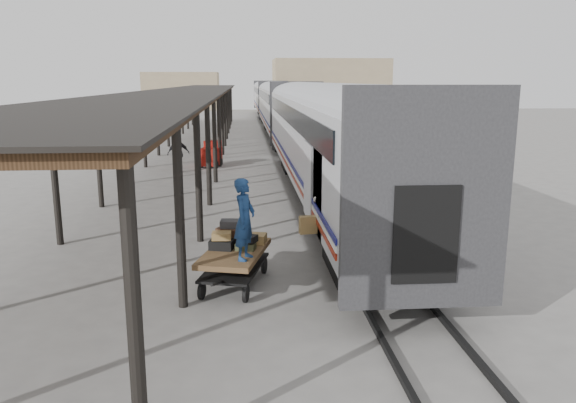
# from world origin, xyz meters

# --- Properties ---
(ground) EXTENTS (160.00, 160.00, 0.00)m
(ground) POSITION_xyz_m (0.00, 0.00, 0.00)
(ground) COLOR slate
(ground) RESTS_ON ground
(train) EXTENTS (3.45, 76.01, 4.01)m
(train) POSITION_xyz_m (3.19, 33.79, 2.69)
(train) COLOR silver
(train) RESTS_ON ground
(canopy) EXTENTS (4.90, 64.30, 4.15)m
(canopy) POSITION_xyz_m (-3.40, 24.00, 4.00)
(canopy) COLOR #422B19
(canopy) RESTS_ON ground
(rails) EXTENTS (1.54, 150.00, 0.12)m
(rails) POSITION_xyz_m (3.20, 34.00, 0.06)
(rails) COLOR black
(rails) RESTS_ON ground
(building_far) EXTENTS (18.00, 10.00, 8.00)m
(building_far) POSITION_xyz_m (14.00, 78.00, 4.00)
(building_far) COLOR tan
(building_far) RESTS_ON ground
(building_left) EXTENTS (12.00, 8.00, 6.00)m
(building_left) POSITION_xyz_m (-10.00, 82.00, 3.00)
(building_left) COLOR tan
(building_left) RESTS_ON ground
(baggage_cart) EXTENTS (1.81, 2.64, 0.86)m
(baggage_cart) POSITION_xyz_m (-0.26, -0.82, 0.65)
(baggage_cart) COLOR brown
(baggage_cart) RESTS_ON ground
(suitcase_stack) EXTENTS (1.41, 1.03, 0.60)m
(suitcase_stack) POSITION_xyz_m (-0.24, -0.43, 1.06)
(suitcase_stack) COLOR #363638
(suitcase_stack) RESTS_ON baggage_cart
(luggage_tug) EXTENTS (1.22, 1.73, 1.41)m
(luggage_tug) POSITION_xyz_m (-1.81, 18.07, 0.64)
(luggage_tug) COLOR maroon
(luggage_tug) RESTS_ON ground
(porter) EXTENTS (0.65, 0.77, 1.81)m
(porter) POSITION_xyz_m (-0.01, -1.47, 1.77)
(porter) COLOR navy
(porter) RESTS_ON baggage_cart
(pedestrian) EXTENTS (1.24, 0.78, 1.96)m
(pedestrian) POSITION_xyz_m (-3.41, 16.15, 0.98)
(pedestrian) COLOR black
(pedestrian) RESTS_ON ground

